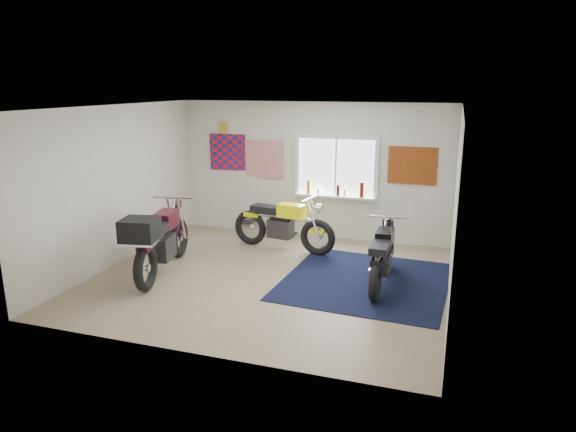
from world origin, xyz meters
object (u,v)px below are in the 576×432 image
(navy_rug, at_px, (366,281))
(maroon_tourer, at_px, (159,240))
(yellow_triumph, at_px, (283,226))
(black_chrome_bike, at_px, (382,258))

(navy_rug, bearing_deg, maroon_tourer, -166.06)
(navy_rug, bearing_deg, yellow_triumph, 147.54)
(navy_rug, distance_m, maroon_tourer, 3.36)
(yellow_triumph, relative_size, black_chrome_bike, 1.09)
(yellow_triumph, height_order, black_chrome_bike, yellow_triumph)
(black_chrome_bike, distance_m, maroon_tourer, 3.55)
(maroon_tourer, bearing_deg, yellow_triumph, -48.48)
(yellow_triumph, bearing_deg, black_chrome_bike, -21.30)
(black_chrome_bike, relative_size, maroon_tourer, 0.84)
(yellow_triumph, xyz_separation_m, black_chrome_bike, (2.02, -1.17, -0.03))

